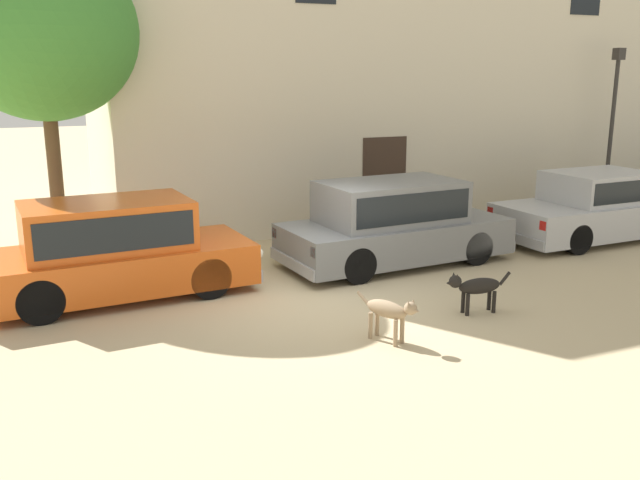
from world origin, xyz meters
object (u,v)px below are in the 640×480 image
(parked_sedan_second, at_px, (393,221))
(street_lamp, at_px, (613,111))
(parked_sedan_nearest, at_px, (113,248))
(stray_dog_spotted, at_px, (390,311))
(acacia_tree_left, at_px, (42,31))
(stray_dog_tan, at_px, (475,287))
(parked_sedan_third, at_px, (599,206))

(parked_sedan_second, bearing_deg, street_lamp, 11.24)
(parked_sedan_nearest, relative_size, stray_dog_spotted, 4.65)
(acacia_tree_left, bearing_deg, stray_dog_tan, -44.96)
(street_lamp, bearing_deg, parked_sedan_second, -164.58)
(parked_sedan_nearest, relative_size, street_lamp, 1.09)
(stray_dog_spotted, xyz_separation_m, street_lamp, (9.18, 5.40, 2.16))
(parked_sedan_second, distance_m, stray_dog_spotted, 3.92)
(parked_sedan_nearest, bearing_deg, stray_dog_tan, -35.38)
(stray_dog_spotted, bearing_deg, stray_dog_tan, 81.17)
(parked_sedan_nearest, xyz_separation_m, acacia_tree_left, (-0.68, 2.54, 3.40))
(parked_sedan_second, xyz_separation_m, parked_sedan_third, (5.03, -0.02, -0.09))
(parked_sedan_second, bearing_deg, parked_sedan_nearest, 175.54)
(parked_sedan_third, height_order, acacia_tree_left, acacia_tree_left)
(parked_sedan_second, height_order, parked_sedan_third, parked_sedan_second)
(stray_dog_tan, bearing_deg, parked_sedan_nearest, -25.26)
(parked_sedan_nearest, xyz_separation_m, stray_dog_tan, (4.81, -2.93, -0.39))
(street_lamp, bearing_deg, stray_dog_spotted, -149.54)
(stray_dog_spotted, height_order, acacia_tree_left, acacia_tree_left)
(stray_dog_tan, height_order, acacia_tree_left, acacia_tree_left)
(acacia_tree_left, bearing_deg, parked_sedan_third, -13.55)
(parked_sedan_third, height_order, street_lamp, street_lamp)
(parked_sedan_third, relative_size, street_lamp, 1.17)
(parked_sedan_third, distance_m, acacia_tree_left, 11.58)
(parked_sedan_nearest, bearing_deg, street_lamp, 5.15)
(parked_sedan_second, xyz_separation_m, acacia_tree_left, (-5.71, 2.57, 3.40))
(stray_dog_tan, distance_m, acacia_tree_left, 8.63)
(stray_dog_tan, bearing_deg, street_lamp, -140.60)
(parked_sedan_third, bearing_deg, stray_dog_spotted, -155.97)
(parked_sedan_nearest, distance_m, parked_sedan_second, 5.03)
(parked_sedan_nearest, distance_m, stray_dog_spotted, 4.64)
(parked_sedan_nearest, bearing_deg, parked_sedan_third, -4.24)
(parked_sedan_third, bearing_deg, acacia_tree_left, 164.55)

